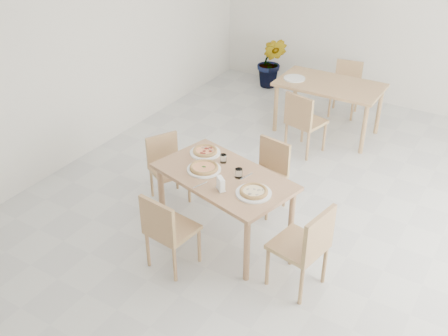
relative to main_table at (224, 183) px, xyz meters
The scene contains 21 objects.
main_table is the anchor object (origin of this frame).
chair_south 0.76m from the main_table, 105.03° to the right, with size 0.45×0.45×0.83m.
chair_north 0.78m from the main_table, 80.33° to the left, with size 0.45×0.45×0.80m.
chair_west 1.01m from the main_table, 163.42° to the left, with size 0.52×0.52×0.77m.
chair_east 1.08m from the main_table, 15.30° to the right, with size 0.51×0.51×0.89m.
plate_margherita 0.25m from the main_table, behind, with size 0.34×0.34×0.02m, color white.
plate_mushroom 0.45m from the main_table, 18.52° to the right, with size 0.34×0.34×0.02m, color white.
plate_pepperoni 0.49m from the main_table, 146.16° to the left, with size 0.33×0.33×0.02m, color white.
pizza_margherita 0.26m from the main_table, behind, with size 0.33×0.33×0.03m.
pizza_mushroom 0.45m from the main_table, 18.52° to the right, with size 0.35×0.35×0.03m.
pizza_pepperoni 0.50m from the main_table, 146.16° to the left, with size 0.27×0.27×0.03m.
tumbler_a 0.21m from the main_table, 14.75° to the left, with size 0.07×0.07×0.10m, color white.
tumbler_b 0.29m from the main_table, 123.24° to the left, with size 0.07×0.07×0.09m, color white.
napkin_holder 0.32m from the main_table, 64.88° to the right, with size 0.14×0.12×0.14m.
fork_a 0.24m from the main_table, 24.09° to the left, with size 0.01×0.17×0.01m, color silver.
fork_b 0.31m from the main_table, 109.69° to the right, with size 0.01×0.18×0.01m, color silver.
second_table 2.81m from the main_table, 90.07° to the left, with size 1.44×0.84×0.75m.
chair_back_s 2.06m from the main_table, 91.36° to the left, with size 0.51×0.51×0.87m.
chair_back_n 3.59m from the main_table, 90.29° to the left, with size 0.45×0.45×0.81m.
plate_empty 2.75m from the main_table, 100.38° to the left, with size 0.31×0.31×0.02m, color white.
potted_plant 4.18m from the main_table, 110.47° to the left, with size 0.49×0.39×0.89m, color #33661E.
Camera 1 is at (1.81, -4.53, 3.51)m, focal length 42.00 mm.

